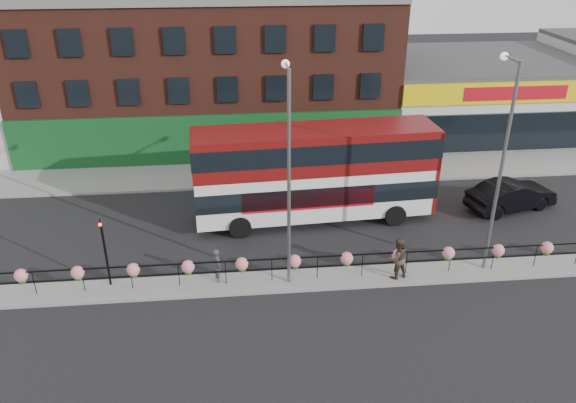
{
  "coord_description": "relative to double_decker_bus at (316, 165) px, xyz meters",
  "views": [
    {
      "loc": [
        -2.3,
        -20.49,
        14.2
      ],
      "look_at": [
        0.0,
        3.0,
        2.5
      ],
      "focal_mm": 35.0,
      "sensor_mm": 36.0,
      "label": 1
    }
  ],
  "objects": [
    {
      "name": "ground",
      "position": [
        -1.72,
        -5.87,
        -3.1
      ],
      "size": [
        120.0,
        120.0,
        0.0
      ],
      "primitive_type": "plane",
      "color": "black",
      "rests_on": "ground"
    },
    {
      "name": "north_pavement",
      "position": [
        -1.72,
        6.13,
        -3.03
      ],
      "size": [
        60.0,
        4.0,
        0.15
      ],
      "primitive_type": "cube",
      "color": "gray",
      "rests_on": "ground"
    },
    {
      "name": "median",
      "position": [
        -1.72,
        -5.87,
        -3.03
      ],
      "size": [
        60.0,
        1.6,
        0.15
      ],
      "primitive_type": "cube",
      "color": "gray",
      "rests_on": "ground"
    },
    {
      "name": "brick_building",
      "position": [
        -5.72,
        14.08,
        2.02
      ],
      "size": [
        25.0,
        12.21,
        10.3
      ],
      "color": "brown",
      "rests_on": "ground"
    },
    {
      "name": "supermarket",
      "position": [
        14.28,
        14.03,
        -0.45
      ],
      "size": [
        15.0,
        12.25,
        5.3
      ],
      "color": "silver",
      "rests_on": "ground"
    },
    {
      "name": "median_railing",
      "position": [
        -1.72,
        -5.87,
        -2.05
      ],
      "size": [
        30.04,
        0.56,
        1.23
      ],
      "color": "black",
      "rests_on": "median"
    },
    {
      "name": "double_decker_bus",
      "position": [
        0.0,
        0.0,
        0.0
      ],
      "size": [
        12.62,
        3.7,
        5.05
      ],
      "color": "silver",
      "rests_on": "ground"
    },
    {
      "name": "car",
      "position": [
        10.91,
        0.05,
        -2.27
      ],
      "size": [
        4.34,
        5.93,
        1.66
      ],
      "primitive_type": "imported",
      "rotation": [
        0.0,
        0.0,
        1.84
      ],
      "color": "black",
      "rests_on": "ground"
    },
    {
      "name": "pedestrian_a",
      "position": [
        -5.06,
        -5.6,
        -2.17
      ],
      "size": [
        0.72,
        0.61,
        1.55
      ],
      "primitive_type": "imported",
      "rotation": [
        0.0,
        0.0,
        1.79
      ],
      "color": "#33343D",
      "rests_on": "median"
    },
    {
      "name": "pedestrian_b",
      "position": [
        2.77,
        -6.12,
        -1.98
      ],
      "size": [
        1.31,
        1.21,
        1.94
      ],
      "primitive_type": "imported",
      "rotation": [
        0.0,
        0.0,
        3.4
      ],
      "color": "#433328",
      "rests_on": "median"
    },
    {
      "name": "lamp_column_west",
      "position": [
        -1.98,
        -5.76,
        2.59
      ],
      "size": [
        0.34,
        1.64,
        9.35
      ],
      "color": "slate",
      "rests_on": "median"
    },
    {
      "name": "lamp_column_east",
      "position": [
        6.96,
        -5.52,
        2.62
      ],
      "size": [
        0.34,
        1.65,
        9.41
      ],
      "color": "slate",
      "rests_on": "median"
    },
    {
      "name": "traffic_light_median",
      "position": [
        -9.72,
        -5.48,
        -0.63
      ],
      "size": [
        0.15,
        0.28,
        3.65
      ],
      "color": "black",
      "rests_on": "median"
    }
  ]
}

